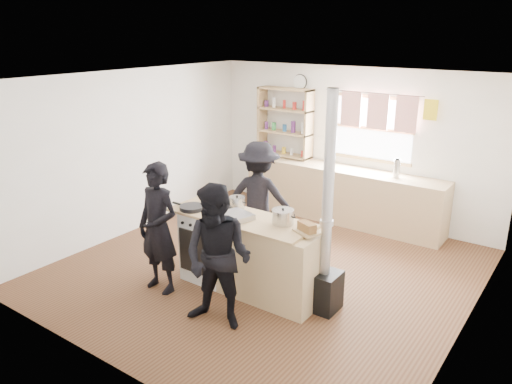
% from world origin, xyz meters
% --- Properties ---
extents(ground, '(5.00, 5.00, 0.01)m').
position_xyz_m(ground, '(0.00, 0.00, -0.01)').
color(ground, brown).
rests_on(ground, ground).
extents(back_counter, '(3.40, 0.55, 0.90)m').
position_xyz_m(back_counter, '(0.00, 2.22, 0.45)').
color(back_counter, tan).
rests_on(back_counter, ground).
extents(shelving_unit, '(1.00, 0.28, 1.20)m').
position_xyz_m(shelving_unit, '(-1.20, 2.34, 1.51)').
color(shelving_unit, tan).
rests_on(shelving_unit, back_counter).
extents(thermos, '(0.10, 0.10, 0.28)m').
position_xyz_m(thermos, '(0.89, 2.22, 1.04)').
color(thermos, silver).
rests_on(thermos, back_counter).
extents(cooking_island, '(1.97, 0.64, 0.93)m').
position_xyz_m(cooking_island, '(0.14, -0.55, 0.47)').
color(cooking_island, white).
rests_on(cooking_island, ground).
extents(skillet_greens, '(0.31, 0.31, 0.05)m').
position_xyz_m(skillet_greens, '(-0.63, -0.70, 0.96)').
color(skillet_greens, black).
rests_on(skillet_greens, cooking_island).
extents(roast_tray, '(0.42, 0.37, 0.06)m').
position_xyz_m(roast_tray, '(0.01, -0.62, 0.97)').
color(roast_tray, silver).
rests_on(roast_tray, cooking_island).
extents(stockpot_stove, '(0.20, 0.20, 0.17)m').
position_xyz_m(stockpot_stove, '(-0.21, -0.33, 1.00)').
color(stockpot_stove, '#BBBBBE').
rests_on(stockpot_stove, cooking_island).
extents(stockpot_counter, '(0.26, 0.26, 0.19)m').
position_xyz_m(stockpot_counter, '(0.54, -0.45, 1.02)').
color(stockpot_counter, '#B0B0B3').
rests_on(stockpot_counter, cooking_island).
extents(bread_board, '(0.34, 0.30, 0.12)m').
position_xyz_m(bread_board, '(0.90, -0.53, 0.98)').
color(bread_board, tan).
rests_on(bread_board, cooking_island).
extents(flue_heater, '(0.35, 0.35, 2.50)m').
position_xyz_m(flue_heater, '(1.08, -0.42, 0.66)').
color(flue_heater, black).
rests_on(flue_heater, ground).
extents(person_near_left, '(0.59, 0.39, 1.60)m').
position_xyz_m(person_near_left, '(-0.76, -1.16, 0.80)').
color(person_near_left, black).
rests_on(person_near_left, ground).
extents(person_near_right, '(0.87, 0.74, 1.58)m').
position_xyz_m(person_near_right, '(0.32, -1.35, 0.79)').
color(person_near_right, black).
rests_on(person_near_right, ground).
extents(person_far, '(1.17, 0.92, 1.60)m').
position_xyz_m(person_far, '(-0.44, 0.47, 0.80)').
color(person_far, black).
rests_on(person_far, ground).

